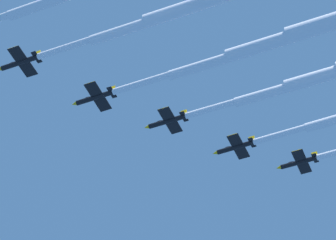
% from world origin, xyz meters
% --- Properties ---
extents(jet_port_inner, '(11.21, 60.02, 3.67)m').
position_xyz_m(jet_port_inner, '(-24.36, -15.07, 155.43)').
color(jet_port_inner, black).
extents(jet_starboard_inner, '(11.22, 62.94, 3.67)m').
position_xyz_m(jet_starboard_inner, '(-10.43, -27.04, 152.82)').
color(jet_starboard_inner, black).
extents(jet_port_mid, '(10.82, 56.95, 3.72)m').
position_xyz_m(jet_port_mid, '(3.23, -33.18, 153.24)').
color(jet_port_mid, black).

